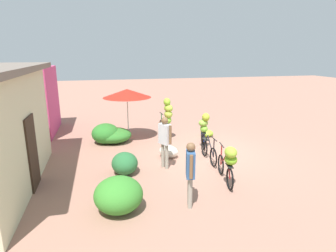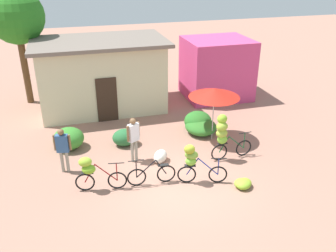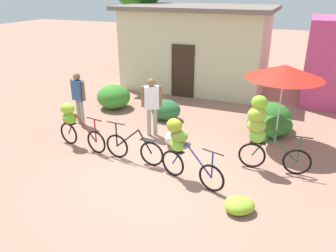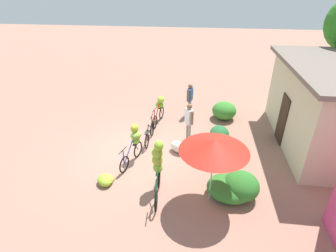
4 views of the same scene
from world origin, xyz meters
name	(u,v)px [view 3 (image 3 of 4)]	position (x,y,z in m)	size (l,w,h in m)	color
ground_plane	(161,172)	(0.00, 0.00, 0.00)	(60.00, 60.00, 0.00)	#A0715E
building_low	(197,47)	(-1.50, 7.24, 1.66)	(6.08, 3.76, 3.29)	beige
hedge_bush_front_left	(114,97)	(-3.28, 3.44, 0.41)	(1.17, 1.14, 0.83)	#39862D
hedge_bush_front_right	(166,110)	(-1.17, 3.11, 0.33)	(0.97, 0.80, 0.66)	#296836
hedge_bush_mid	(271,116)	(2.03, 3.61, 0.41)	(1.15, 1.12, 0.82)	#2C7729
hedge_bush_by_door	(270,123)	(2.05, 3.29, 0.30)	(1.29, 1.46, 0.60)	#31782B
market_umbrella	(284,72)	(2.29, 2.66, 1.99)	(1.99, 1.99, 2.17)	beige
bicycle_leftmost	(73,121)	(-2.65, 0.38, 0.72)	(1.61, 0.47, 1.19)	black
bicycle_near_pile	(134,149)	(-0.80, 0.23, 0.35)	(1.60, 0.16, 0.95)	black
bicycle_center_loaded	(182,145)	(0.54, -0.08, 0.83)	(1.58, 0.65, 1.42)	black
bicycle_by_shop	(261,128)	(2.04, 1.02, 1.04)	(1.63, 0.44, 1.79)	black
banana_pile_on_ground	(239,205)	(1.97, -0.78, 0.14)	(0.76, 0.71, 0.28)	#92B933
produce_sack	(177,137)	(-0.17, 1.49, 0.22)	(0.70, 0.44, 0.44)	silver
person_vendor	(152,101)	(-1.05, 1.82, 1.03)	(0.51, 0.37, 1.68)	gray
person_bystander	(78,94)	(-3.47, 1.75, 0.99)	(0.56, 0.29, 1.62)	gray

